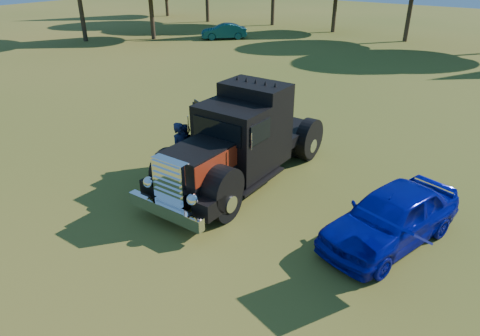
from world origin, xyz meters
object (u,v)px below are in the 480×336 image
object	(u,v)px
hotrod_coupe	(391,217)
spectator_near	(181,151)
diamond_t_truck	(239,144)
spectator_far	(187,148)
distant_teal_car	(224,31)

from	to	relation	value
hotrod_coupe	spectator_near	size ratio (longest dim) A/B	2.41
diamond_t_truck	hotrod_coupe	size ratio (longest dim) A/B	1.58
hotrod_coupe	spectator_far	world-z (taller)	hotrod_coupe
hotrod_coupe	distant_teal_car	xyz separation A→B (m)	(-21.13, 20.76, -0.09)
hotrod_coupe	distant_teal_car	distance (m)	29.62
spectator_near	distant_teal_car	size ratio (longest dim) A/B	0.49
diamond_t_truck	distant_teal_car	xyz separation A→B (m)	(-16.15, 20.30, -0.65)
spectator_far	distant_teal_car	xyz separation A→B (m)	(-14.35, 20.72, -0.19)
spectator_far	diamond_t_truck	bearing A→B (deg)	-16.97
diamond_t_truck	spectator_near	xyz separation A→B (m)	(-1.63, -0.88, -0.34)
diamond_t_truck	spectator_far	distance (m)	1.91
distant_teal_car	diamond_t_truck	bearing A→B (deg)	-5.55
diamond_t_truck	distant_teal_car	distance (m)	25.94
spectator_far	distant_teal_car	distance (m)	25.21
diamond_t_truck	spectator_far	world-z (taller)	diamond_t_truck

